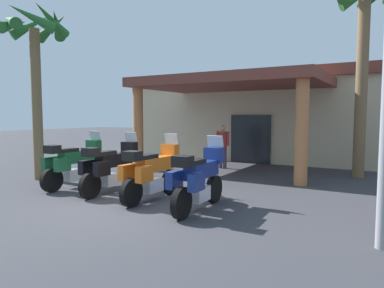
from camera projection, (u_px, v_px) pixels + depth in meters
The scene contains 9 objects.
ground_plane at pixel (124, 204), 8.20m from camera, with size 80.00×80.00×0.00m, color #38383D.
motel_building at pixel (269, 115), 17.39m from camera, with size 12.75×10.02×4.06m.
motorcycle_green at pixel (74, 164), 10.07m from camera, with size 0.71×2.21×1.61m.
motorcycle_black at pixel (111, 167), 9.35m from camera, with size 0.70×2.21×1.61m.
motorcycle_orange at pixel (152, 172), 8.54m from camera, with size 0.71×2.21×1.61m.
motorcycle_blue at pixel (199, 179), 7.63m from camera, with size 0.71×2.21×1.61m.
pedestrian at pixel (223, 143), 13.73m from camera, with size 0.53×0.32×1.71m.
palm_tree_roadside at pixel (36, 46), 11.06m from camera, with size 2.19×2.20×5.59m.
palm_tree_near_portico at pixel (364, 37), 11.37m from camera, with size 1.87×2.02×6.65m.
Camera 1 is at (5.42, -6.17, 2.09)m, focal length 32.69 mm.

